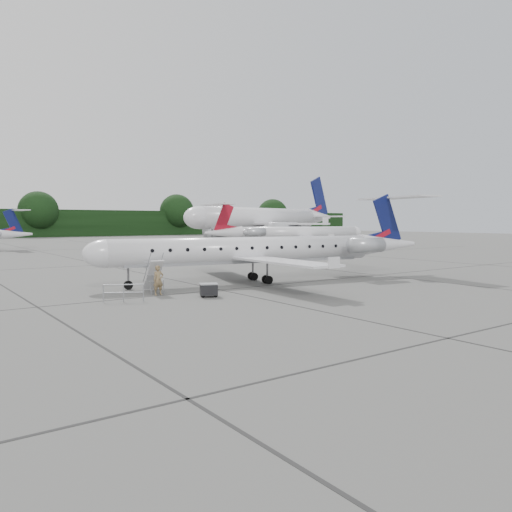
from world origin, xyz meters
TOP-DOWN VIEW (x-y plane):
  - ground at (0.00, 0.00)m, footprint 320.00×320.00m
  - treeline at (0.00, 130.00)m, footprint 260.00×4.00m
  - main_regional_jet at (-3.00, 7.46)m, footprint 29.34×23.30m
  - airstair at (-10.96, 6.73)m, footprint 1.20×2.26m
  - passenger at (-11.17, 5.53)m, footprint 0.68×0.45m
  - safety_railing at (-13.95, 4.13)m, footprint 2.00×1.07m
  - baggage_cart at (-9.03, 3.02)m, footprint 1.26×1.16m
  - bg_narrowbody at (33.75, 56.45)m, footprint 45.20×36.58m
  - bg_regional_right at (30.48, 40.28)m, footprint 30.73×24.20m

SIDE VIEW (x-z plane):
  - ground at x=0.00m, z-range 0.00..0.00m
  - baggage_cart at x=-9.03m, z-range 0.00..0.88m
  - safety_railing at x=-13.95m, z-range 0.00..1.00m
  - passenger at x=-11.17m, z-range 0.00..1.85m
  - airstair at x=-10.96m, z-range 0.00..2.13m
  - main_regional_jet at x=-3.00m, z-range 0.00..6.79m
  - bg_regional_right at x=30.48m, z-range 0.00..7.33m
  - treeline at x=0.00m, z-range 0.00..8.00m
  - bg_narrowbody at x=33.75m, z-range 0.00..14.38m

